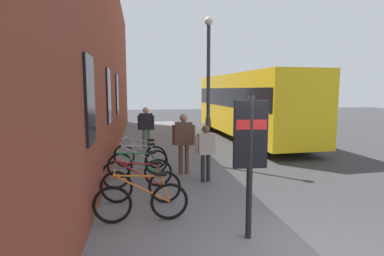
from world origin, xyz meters
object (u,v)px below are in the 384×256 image
object	(u,v)px
bicycle_mid_rack	(141,186)
transit_info_sign	(250,144)
pedestrian_crossing_street	(146,124)
street_lamp	(208,77)
pedestrian_by_facade	(184,137)
pedestrian_near_bus	(206,147)
bicycle_under_window	(140,156)
bicycle_leaning_wall	(139,163)
bicycle_far_end	(138,173)
city_bus	(249,102)
bicycle_nearest_sign	(142,202)

from	to	relation	value
bicycle_mid_rack	transit_info_sign	world-z (taller)	transit_info_sign
pedestrian_crossing_street	transit_info_sign	bearing A→B (deg)	-168.90
bicycle_mid_rack	transit_info_sign	distance (m)	2.86
pedestrian_crossing_street	street_lamp	world-z (taller)	street_lamp
pedestrian_by_facade	pedestrian_near_bus	distance (m)	0.99
pedestrian_crossing_street	pedestrian_by_facade	bearing A→B (deg)	-164.40
bicycle_mid_rack	bicycle_under_window	size ratio (longest dim) A/B	1.04
pedestrian_crossing_street	bicycle_leaning_wall	bearing A→B (deg)	175.37
bicycle_leaning_wall	pedestrian_by_facade	bearing A→B (deg)	-89.09
bicycle_far_end	pedestrian_near_bus	bearing A→B (deg)	-82.97
bicycle_far_end	pedestrian_near_bus	xyz separation A→B (m)	(0.22, -1.80, 0.54)
bicycle_mid_rack	street_lamp	xyz separation A→B (m)	(3.56, -2.30, 2.50)
pedestrian_crossing_street	pedestrian_by_facade	xyz separation A→B (m)	(-3.61, -1.01, 0.00)
bicycle_leaning_wall	bicycle_under_window	xyz separation A→B (m)	(0.94, -0.04, 0.00)
city_bus	pedestrian_crossing_street	world-z (taller)	city_bus
street_lamp	bicycle_under_window	bearing A→B (deg)	101.69
bicycle_leaning_wall	street_lamp	world-z (taller)	street_lamp
bicycle_mid_rack	street_lamp	world-z (taller)	street_lamp
pedestrian_crossing_street	pedestrian_near_bus	size ratio (longest dim) A/B	1.16
bicycle_nearest_sign	transit_info_sign	size ratio (longest dim) A/B	0.74
transit_info_sign	pedestrian_by_facade	distance (m)	4.13
street_lamp	bicycle_leaning_wall	bearing A→B (deg)	121.17
transit_info_sign	pedestrian_near_bus	xyz separation A→B (m)	(3.21, 0.03, -0.67)
bicycle_under_window	city_bus	size ratio (longest dim) A/B	0.16
pedestrian_by_facade	pedestrian_near_bus	bearing A→B (deg)	-151.62
bicycle_far_end	city_bus	world-z (taller)	city_bus
street_lamp	pedestrian_near_bus	bearing A→B (deg)	165.68
pedestrian_crossing_street	bicycle_nearest_sign	bearing A→B (deg)	177.96
pedestrian_near_bus	bicycle_mid_rack	bearing A→B (deg)	126.98
bicycle_leaning_wall	street_lamp	size ratio (longest dim) A/B	0.36
bicycle_leaning_wall	transit_info_sign	distance (m)	4.59
city_bus	pedestrian_near_bus	size ratio (longest dim) A/B	6.92
bicycle_leaning_wall	transit_info_sign	xyz separation A→B (m)	(-4.05, -1.80, 1.21)
pedestrian_near_bus	bicycle_far_end	bearing A→B (deg)	97.03
bicycle_far_end	transit_info_sign	distance (m)	3.71
bicycle_far_end	bicycle_under_window	xyz separation A→B (m)	(2.00, -0.07, 0.00)
city_bus	bicycle_leaning_wall	bearing A→B (deg)	138.77
bicycle_far_end	bicycle_mid_rack	bearing A→B (deg)	-176.01
bicycle_leaning_wall	pedestrian_near_bus	distance (m)	2.03
pedestrian_by_facade	pedestrian_near_bus	world-z (taller)	pedestrian_by_facade
pedestrian_by_facade	bicycle_mid_rack	bearing A→B (deg)	149.79
bicycle_mid_rack	bicycle_far_end	bearing A→B (deg)	3.99
pedestrian_near_bus	street_lamp	world-z (taller)	street_lamp
bicycle_under_window	pedestrian_crossing_street	size ratio (longest dim) A/B	0.96
bicycle_leaning_wall	pedestrian_near_bus	xyz separation A→B (m)	(-0.84, -1.77, 0.54)
bicycle_nearest_sign	bicycle_leaning_wall	distance (m)	3.11
bicycle_far_end	pedestrian_by_facade	size ratio (longest dim) A/B	1.00
bicycle_under_window	street_lamp	size ratio (longest dim) A/B	0.35
bicycle_far_end	pedestrian_by_facade	xyz separation A→B (m)	(1.08, -1.33, 0.69)
bicycle_mid_rack	city_bus	world-z (taller)	city_bus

